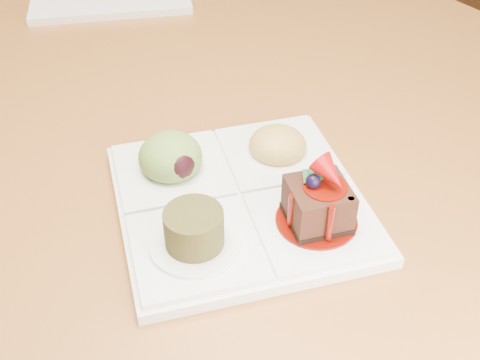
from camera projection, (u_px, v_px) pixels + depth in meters
ground at (162, 325)px, 1.40m from camera, size 6.00×6.00×0.00m
dining_table at (127, 63)px, 0.97m from camera, size 1.00×1.80×0.75m
sampler_plate at (238, 191)px, 0.59m from camera, size 0.30×0.30×0.09m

